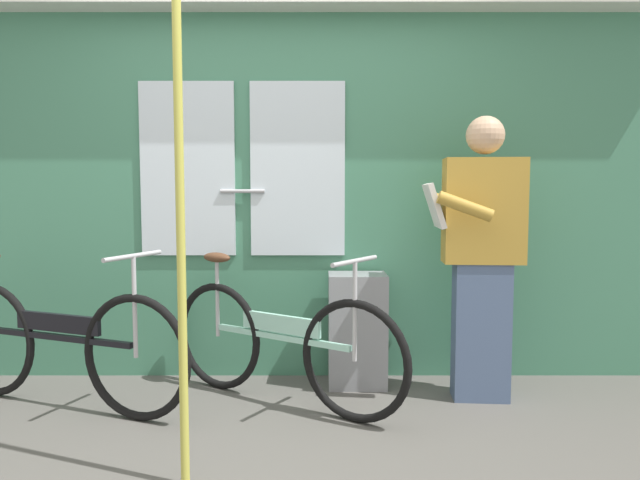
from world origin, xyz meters
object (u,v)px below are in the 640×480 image
at_px(passenger_reading_newspaper, 481,252).
at_px(trash_bin_by_wall, 357,330).
at_px(handrail_pole, 180,202).
at_px(bicycle_leaning_behind, 279,343).
at_px(bicycle_near_door, 57,343).

bearing_deg(passenger_reading_newspaper, trash_bin_by_wall, -15.19).
bearing_deg(trash_bin_by_wall, handrail_pole, -122.06).
height_order(passenger_reading_newspaper, trash_bin_by_wall, passenger_reading_newspaper).
relative_size(bicycle_leaning_behind, handrail_pole, 0.59).
xyz_separation_m(bicycle_near_door, passenger_reading_newspaper, (2.38, 0.13, 0.50)).
xyz_separation_m(bicycle_leaning_behind, handrail_pole, (-0.32, -0.93, 0.81)).
distance_m(bicycle_near_door, passenger_reading_newspaper, 2.44).
bearing_deg(bicycle_near_door, bicycle_leaning_behind, 23.69).
bearing_deg(passenger_reading_newspaper, bicycle_near_door, 7.29).
distance_m(bicycle_leaning_behind, handrail_pole, 1.28).
distance_m(bicycle_near_door, handrail_pole, 1.49).
bearing_deg(passenger_reading_newspaper, handrail_pole, 38.49).
xyz_separation_m(trash_bin_by_wall, handrail_pole, (-0.78, -1.25, 0.81)).
bearing_deg(bicycle_leaning_behind, passenger_reading_newspaper, 37.10).
height_order(bicycle_leaning_behind, trash_bin_by_wall, bicycle_leaning_behind).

